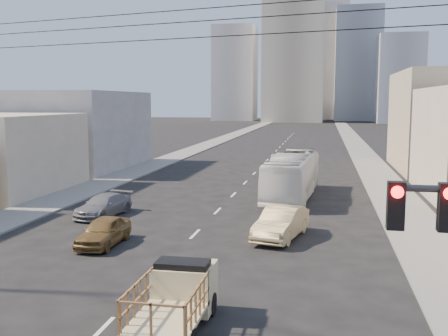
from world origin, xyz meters
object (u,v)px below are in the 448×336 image
(flatbed_pickup, at_px, (176,294))
(sedan_tan, at_px, (281,223))
(city_bus, at_px, (292,176))
(sedan_grey, at_px, (103,205))
(sedan_brown, at_px, (104,231))

(flatbed_pickup, bearing_deg, sedan_tan, 78.49)
(city_bus, xyz_separation_m, sedan_grey, (-10.99, -8.48, -0.96))
(sedan_tan, bearing_deg, sedan_brown, -148.00)
(sedan_brown, distance_m, sedan_grey, 6.70)
(city_bus, height_order, sedan_brown, city_bus)
(flatbed_pickup, height_order, sedan_tan, flatbed_pickup)
(flatbed_pickup, xyz_separation_m, sedan_grey, (-8.81, 14.64, -0.43))
(city_bus, bearing_deg, sedan_grey, -137.90)
(flatbed_pickup, xyz_separation_m, sedan_brown, (-6.11, 8.51, -0.41))
(flatbed_pickup, relative_size, city_bus, 0.38)
(sedan_brown, height_order, sedan_grey, sedan_brown)
(sedan_brown, bearing_deg, sedan_tan, 19.61)
(city_bus, height_order, sedan_tan, city_bus)
(city_bus, distance_m, sedan_grey, 13.91)
(sedan_tan, height_order, sedan_grey, sedan_tan)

